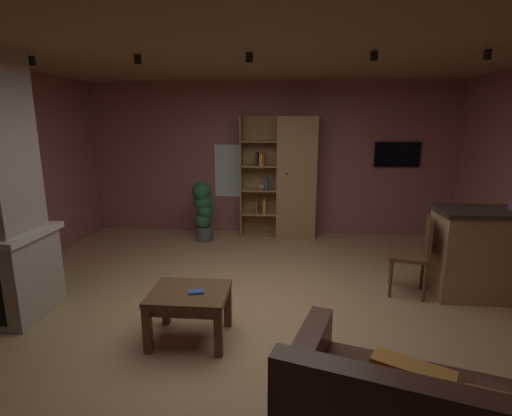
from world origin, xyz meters
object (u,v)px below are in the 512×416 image
(kitchen_bar_counter, at_px, (497,254))
(coffee_table, at_px, (189,300))
(dining_chair, at_px, (417,251))
(wall_mounted_tv, at_px, (397,154))
(bookshelf_cabinet, at_px, (291,179))
(table_book_0, at_px, (196,292))
(potted_floor_plant, at_px, (203,209))

(kitchen_bar_counter, relative_size, coffee_table, 2.00)
(dining_chair, bearing_deg, wall_mounted_tv, 82.01)
(bookshelf_cabinet, distance_m, table_book_0, 3.52)
(dining_chair, bearing_deg, potted_floor_plant, 147.67)
(dining_chair, distance_m, potted_floor_plant, 3.42)
(bookshelf_cabinet, xyz_separation_m, coffee_table, (-0.92, -3.35, -0.64))
(wall_mounted_tv, bearing_deg, bookshelf_cabinet, -173.23)
(bookshelf_cabinet, distance_m, dining_chair, 2.67)
(kitchen_bar_counter, height_order, potted_floor_plant, kitchen_bar_counter)
(coffee_table, distance_m, wall_mounted_tv, 4.58)
(potted_floor_plant, bearing_deg, kitchen_bar_counter, -25.55)
(kitchen_bar_counter, xyz_separation_m, potted_floor_plant, (-3.78, 1.81, 0.03))
(bookshelf_cabinet, relative_size, coffee_table, 2.92)
(kitchen_bar_counter, height_order, table_book_0, kitchen_bar_counter)
(coffee_table, bearing_deg, bookshelf_cabinet, 74.69)
(kitchen_bar_counter, height_order, dining_chair, kitchen_bar_counter)
(kitchen_bar_counter, relative_size, potted_floor_plant, 1.40)
(coffee_table, relative_size, dining_chair, 0.76)
(kitchen_bar_counter, distance_m, table_book_0, 3.40)
(bookshelf_cabinet, distance_m, coffee_table, 3.53)
(kitchen_bar_counter, distance_m, potted_floor_plant, 4.19)
(bookshelf_cabinet, bearing_deg, dining_chair, -56.80)
(bookshelf_cabinet, xyz_separation_m, table_book_0, (-0.85, -3.38, -0.53))
(table_book_0, xyz_separation_m, potted_floor_plant, (-0.61, 3.01, 0.06))
(coffee_table, xyz_separation_m, potted_floor_plant, (-0.54, 2.98, 0.16))
(dining_chair, bearing_deg, kitchen_bar_counter, 1.35)
(table_book_0, height_order, dining_chair, dining_chair)
(bookshelf_cabinet, relative_size, wall_mounted_tv, 2.72)
(kitchen_bar_counter, bearing_deg, potted_floor_plant, 154.45)
(coffee_table, height_order, potted_floor_plant, potted_floor_plant)
(coffee_table, distance_m, table_book_0, 0.13)
(bookshelf_cabinet, height_order, dining_chair, bookshelf_cabinet)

